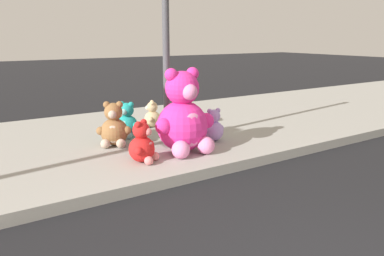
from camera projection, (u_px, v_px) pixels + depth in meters
sidewalk at (92, 144)px, 6.32m from camera, size 28.00×4.40×0.15m
sign_pole at (166, 35)px, 5.76m from camera, size 0.56×0.11×3.20m
plush_pink_large at (184, 119)px, 5.54m from camera, size 0.96×0.84×1.24m
plush_red at (143, 145)px, 5.13m from camera, size 0.41×0.42×0.58m
plush_lavender at (213, 128)px, 6.19m from camera, size 0.42×0.37×0.54m
plush_teal at (127, 123)px, 6.42m from camera, size 0.44×0.43×0.61m
plush_white at (180, 114)px, 7.10m from camera, size 0.43×0.42×0.60m
plush_brown at (114, 128)px, 5.90m from camera, size 0.49×0.51×0.70m
plush_tan at (152, 116)px, 7.11m from camera, size 0.36×0.36×0.50m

